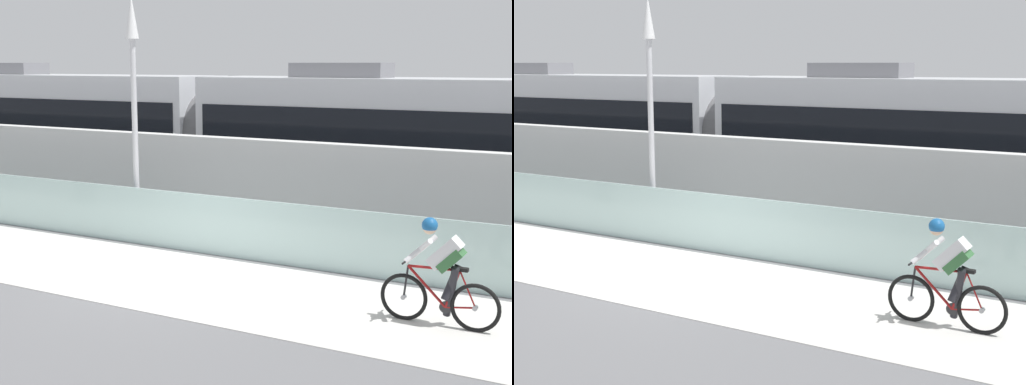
% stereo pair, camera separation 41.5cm
% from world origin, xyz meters
% --- Properties ---
extents(ground_plane, '(200.00, 200.00, 0.00)m').
position_xyz_m(ground_plane, '(0.00, 0.00, 0.00)').
color(ground_plane, slate).
extents(bike_path_deck, '(32.00, 3.20, 0.01)m').
position_xyz_m(bike_path_deck, '(0.00, 0.00, 0.01)').
color(bike_path_deck, silver).
rests_on(bike_path_deck, ground).
extents(glass_parapet, '(32.00, 0.05, 1.21)m').
position_xyz_m(glass_parapet, '(0.00, 1.85, 0.60)').
color(glass_parapet, silver).
rests_on(glass_parapet, ground).
extents(concrete_barrier_wall, '(32.00, 0.36, 2.17)m').
position_xyz_m(concrete_barrier_wall, '(0.00, 3.65, 1.08)').
color(concrete_barrier_wall, silver).
rests_on(concrete_barrier_wall, ground).
extents(tram_rail_near, '(32.00, 0.08, 0.01)m').
position_xyz_m(tram_rail_near, '(0.00, 6.13, 0.00)').
color(tram_rail_near, '#595654').
rests_on(tram_rail_near, ground).
extents(tram_rail_far, '(32.00, 0.08, 0.01)m').
position_xyz_m(tram_rail_far, '(0.00, 7.57, 0.00)').
color(tram_rail_far, '#595654').
rests_on(tram_rail_far, ground).
extents(tram, '(22.56, 2.54, 3.81)m').
position_xyz_m(tram, '(-3.22, 6.85, 1.89)').
color(tram, silver).
rests_on(tram, ground).
extents(cyclist_on_bike, '(1.77, 0.58, 1.61)m').
position_xyz_m(cyclist_on_bike, '(4.93, 0.00, 0.78)').
color(cyclist_on_bike, black).
rests_on(cyclist_on_bike, ground).
extents(lamp_post_antenna, '(0.28, 0.28, 5.20)m').
position_xyz_m(lamp_post_antenna, '(-2.23, 2.15, 3.29)').
color(lamp_post_antenna, gray).
rests_on(lamp_post_antenna, ground).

